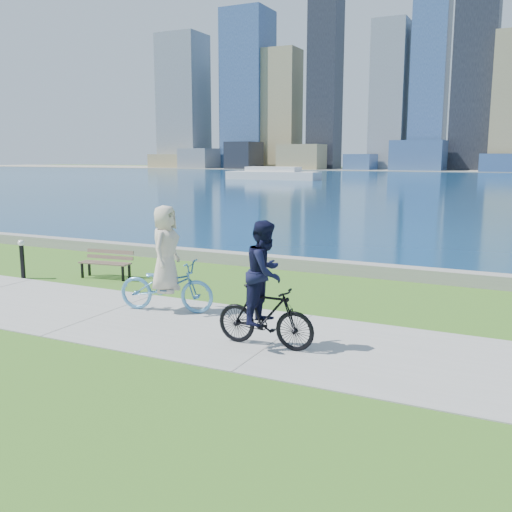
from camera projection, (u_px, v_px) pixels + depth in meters
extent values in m
plane|color=#305E18|center=(104.00, 314.00, 12.05)|extent=(320.00, 320.00, 0.00)
cube|color=gray|center=(104.00, 313.00, 12.04)|extent=(80.00, 3.50, 0.02)
cube|color=gray|center=(240.00, 259.00, 17.51)|extent=(90.00, 0.50, 0.35)
cube|color=navy|center=(468.00, 181.00, 75.80)|extent=(320.00, 131.00, 0.01)
cube|color=gray|center=(496.00, 170.00, 127.14)|extent=(320.00, 30.00, 0.12)
cube|color=olive|center=(172.00, 161.00, 155.57)|extent=(10.69, 7.86, 3.72)
cube|color=slate|center=(199.00, 158.00, 149.64)|extent=(8.38, 8.07, 5.20)
cube|color=black|center=(244.00, 156.00, 143.00)|extent=(6.89, 8.65, 6.73)
cube|color=olive|center=(302.00, 157.00, 136.50)|extent=(10.31, 7.27, 5.99)
cube|color=navy|center=(361.00, 162.00, 132.93)|extent=(6.22, 7.91, 3.70)
cube|color=navy|center=(418.00, 156.00, 126.30)|extent=(11.25, 9.18, 6.65)
cube|color=navy|center=(505.00, 163.00, 116.35)|extent=(9.25, 8.33, 3.73)
cube|color=slate|center=(183.00, 102.00, 156.55)|extent=(11.75, 9.95, 35.63)
cube|color=navy|center=(248.00, 91.00, 151.43)|extent=(11.59, 11.02, 40.75)
cube|color=olive|center=(278.00, 110.00, 147.87)|extent=(10.86, 7.75, 30.11)
cube|color=black|center=(326.00, 35.00, 138.13)|extent=(7.19, 6.95, 64.22)
cube|color=slate|center=(389.00, 96.00, 135.57)|extent=(7.96, 6.97, 34.61)
cube|color=navy|center=(430.00, 76.00, 131.54)|extent=(7.73, 7.85, 42.93)
cube|color=olive|center=(508.00, 103.00, 123.57)|extent=(6.27, 10.59, 29.17)
cube|color=silver|center=(273.00, 176.00, 79.70)|extent=(13.14, 3.76, 1.13)
cube|color=silver|center=(273.00, 169.00, 79.55)|extent=(7.51, 2.82, 0.66)
cube|color=black|center=(82.00, 271.00, 15.55)|extent=(0.06, 0.06, 0.41)
cube|color=black|center=(123.00, 274.00, 15.15)|extent=(0.06, 0.06, 0.41)
cube|color=black|center=(89.00, 268.00, 15.85)|extent=(0.06, 0.06, 0.41)
cube|color=black|center=(129.00, 271.00, 15.45)|extent=(0.06, 0.06, 0.41)
cube|color=brown|center=(102.00, 264.00, 15.31)|extent=(1.45, 0.27, 0.04)
cube|color=brown|center=(105.00, 263.00, 15.45)|extent=(1.45, 0.27, 0.04)
cube|color=brown|center=(108.00, 262.00, 15.58)|extent=(1.45, 0.27, 0.04)
cube|color=brown|center=(110.00, 257.00, 15.66)|extent=(1.45, 0.24, 0.11)
cube|color=brown|center=(110.00, 252.00, 15.66)|extent=(1.45, 0.24, 0.11)
cylinder|color=black|center=(22.00, 261.00, 15.43)|extent=(0.12, 0.12, 0.94)
sphere|color=white|center=(21.00, 243.00, 15.35)|extent=(0.17, 0.17, 0.17)
imported|color=#5194C6|center=(166.00, 286.00, 12.11)|extent=(1.15, 2.21, 1.10)
imported|color=silver|center=(165.00, 249.00, 11.97)|extent=(0.76, 1.01, 1.83)
imported|color=black|center=(265.00, 316.00, 9.83)|extent=(0.54, 1.81, 1.09)
imported|color=black|center=(265.00, 272.00, 9.70)|extent=(0.67, 0.86, 1.78)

